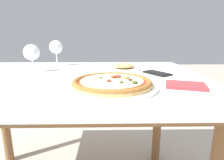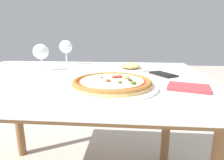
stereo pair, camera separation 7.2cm
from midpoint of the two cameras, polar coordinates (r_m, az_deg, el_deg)
dining_table at (r=0.96m, az=-9.56°, el=-3.81°), size 1.34×0.96×0.74m
pizza_plate at (r=0.72m, az=2.87°, el=-1.05°), size 0.35×0.35×0.04m
wine_glass_far_left at (r=1.28m, az=-12.32°, el=9.68°), size 0.09×0.09×0.16m
wine_glass_far_right at (r=1.11m, az=-19.14°, el=8.03°), size 0.08×0.08×0.15m
cell_phone at (r=0.98m, az=17.32°, el=1.70°), size 0.14×0.16×0.01m
side_plate at (r=1.09m, az=7.47°, el=3.82°), size 0.20×0.20×0.04m
napkin_folded at (r=0.77m, az=24.79°, el=-2.09°), size 0.18×0.15×0.01m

